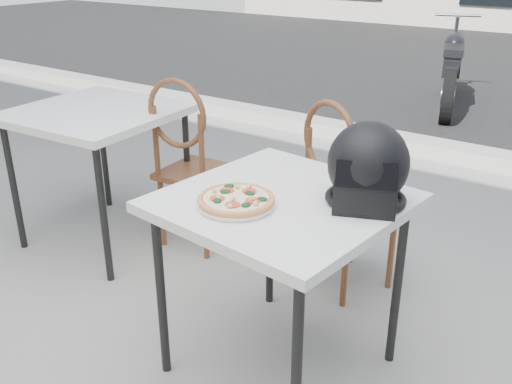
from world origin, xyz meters
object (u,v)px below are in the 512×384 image
Objects in this scene: cafe_table_main at (282,215)px; cafe_chair_side at (189,155)px; cafe_table_side at (97,122)px; pizza at (236,199)px; cafe_chair_main at (342,188)px; motorcycle at (451,69)px; plate at (236,204)px; helmet at (368,169)px.

cafe_chair_side is at bearing 149.11° from cafe_table_main.
cafe_table_side is (-1.44, 0.37, 0.03)m from cafe_table_main.
pizza is 0.29× the size of cafe_chair_main.
cafe_table_main is at bearing -14.19° from cafe_table_side.
motorcycle is at bearing -57.15° from cafe_chair_main.
cafe_chair_main is (0.01, 0.82, -0.22)m from plate.
cafe_table_side is (-1.35, 0.52, -0.07)m from pizza.
helmet reaches higher than motorcycle.
pizza is at bearing 112.43° from cafe_chair_main.
pizza is at bearing -120.69° from cafe_table_main.
cafe_table_side is 4.23m from motorcycle.
cafe_table_main is 0.89× the size of cafe_chair_main.
motorcycle reaches higher than cafe_table_side.
pizza is 0.33× the size of cafe_table_side.
pizza is (0.00, 0.00, 0.02)m from plate.
pizza is at bearing -21.14° from cafe_table_side.
cafe_chair_side is (-1.24, 0.45, -0.34)m from helmet.
plate is 0.02m from pizza.
plate is at bearing -120.68° from cafe_table_main.
plate is at bearing 135.92° from cafe_chair_side.
pizza is 4.75m from motorcycle.
cafe_table_main is at bearing 120.33° from cafe_chair_main.
pizza reaches higher than plate.
motorcycle is at bearing 99.67° from cafe_table_main.
cafe_table_main is at bearing 145.11° from cafe_chair_side.
helmet is 0.39× the size of cafe_chair_main.
motorcycle reaches higher than plate.
helmet is 1.36m from cafe_chair_side.
plate is 0.48m from helmet.
cafe_chair_side is (0.47, 0.22, -0.16)m from cafe_table_side.
helmet is (0.36, 0.29, 0.12)m from plate.
cafe_chair_main reaches higher than pizza.
helmet is at bearing 26.22° from cafe_table_main.
cafe_table_main is 0.36m from helmet.
helmet is 0.44× the size of cafe_table_side.
helmet reaches higher than cafe_table_side.
plate is at bearing -21.14° from cafe_table_side.
cafe_table_side is (-1.35, 0.52, -0.05)m from plate.
helmet is 0.21× the size of motorcycle.
cafe_chair_main reaches higher than cafe_table_main.
pizza is 1.17m from cafe_chair_side.
cafe_chair_main is (0.01, 0.82, -0.24)m from pizza.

